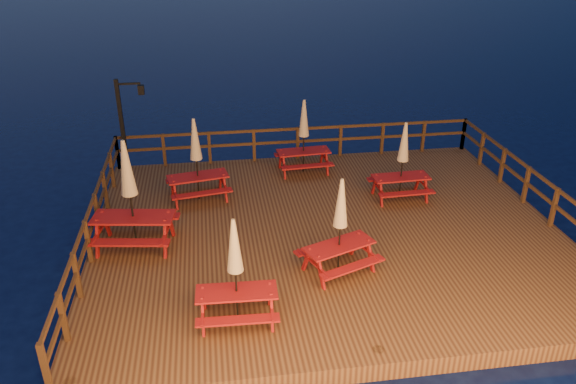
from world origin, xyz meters
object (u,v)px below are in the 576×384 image
object	(u,v)px
lamp_post	(126,118)
picnic_table_2	(235,270)
picnic_table_0	(130,193)
picnic_table_1	(403,160)

from	to	relation	value
lamp_post	picnic_table_2	world-z (taller)	lamp_post
picnic_table_0	picnic_table_2	bearing A→B (deg)	-45.69
picnic_table_1	picnic_table_2	xyz separation A→B (m)	(-5.00, -4.79, 0.00)
picnic_table_2	lamp_post	bearing A→B (deg)	112.15
picnic_table_1	lamp_post	bearing A→B (deg)	156.51
lamp_post	picnic_table_1	bearing A→B (deg)	-21.52
picnic_table_2	picnic_table_1	bearing A→B (deg)	46.22
picnic_table_1	picnic_table_2	world-z (taller)	picnic_table_2
picnic_table_0	picnic_table_1	world-z (taller)	picnic_table_0
picnic_table_1	picnic_table_2	size ratio (longest dim) A/B	1.00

